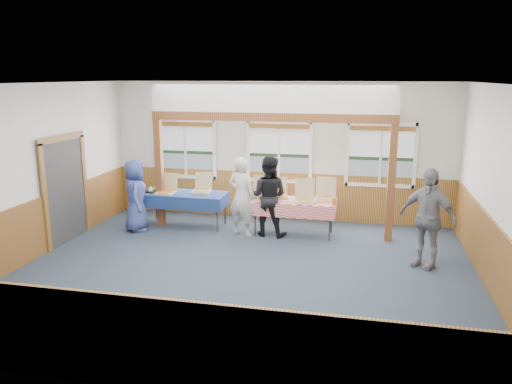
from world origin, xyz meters
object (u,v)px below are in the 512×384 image
at_px(woman_black, 268,196).
at_px(man_blue, 136,196).
at_px(table_right, 294,203).
at_px(table_left, 185,195).
at_px(woman_white, 242,197).
at_px(person_grey, 427,218).

xyz_separation_m(woman_black, man_blue, (-2.88, -0.29, -0.07)).
xyz_separation_m(table_right, man_blue, (-3.41, -0.44, 0.09)).
xyz_separation_m(table_left, table_right, (2.49, -0.12, -0.00)).
height_order(table_right, man_blue, man_blue).
bearing_deg(woman_black, table_left, -2.66).
height_order(table_left, woman_white, woman_white).
xyz_separation_m(woman_white, person_grey, (3.60, -1.01, 0.05)).
distance_m(woman_black, man_blue, 2.89).
distance_m(table_left, woman_black, 1.98).
relative_size(table_left, woman_white, 1.19).
bearing_deg(table_right, man_blue, -150.41).
relative_size(woman_black, man_blue, 1.08).
xyz_separation_m(table_left, man_blue, (-0.92, -0.56, 0.09)).
height_order(table_right, woman_black, woman_black).
bearing_deg(woman_black, table_right, -159.03).
bearing_deg(man_blue, woman_white, -109.41).
xyz_separation_m(woman_white, man_blue, (-2.34, -0.14, -0.06)).
height_order(table_left, man_blue, man_blue).
height_order(woman_white, man_blue, woman_white).
xyz_separation_m(table_left, woman_white, (1.42, -0.42, 0.15)).
distance_m(table_right, person_grey, 2.86).
relative_size(table_left, woman_black, 1.18).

